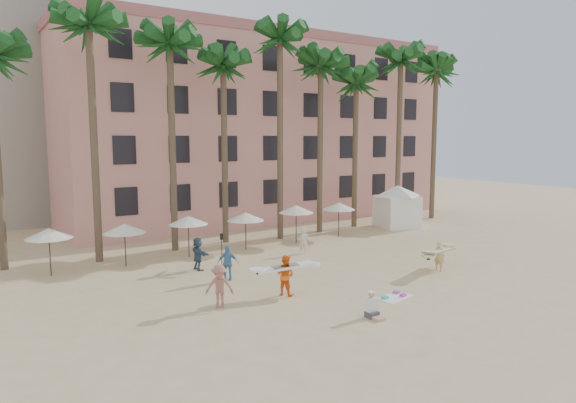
% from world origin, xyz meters
% --- Properties ---
extents(ground, '(120.00, 120.00, 0.00)m').
position_xyz_m(ground, '(0.00, 0.00, 0.00)').
color(ground, '#D1B789').
rests_on(ground, ground).
extents(pink_hotel, '(35.00, 14.00, 16.00)m').
position_xyz_m(pink_hotel, '(7.00, 26.00, 8.00)').
color(pink_hotel, '#E09288').
rests_on(pink_hotel, ground).
extents(palm_row, '(44.40, 5.40, 16.30)m').
position_xyz_m(palm_row, '(0.51, 15.00, 12.97)').
color(palm_row, brown).
rests_on(palm_row, ground).
extents(umbrella_row, '(22.50, 2.70, 2.73)m').
position_xyz_m(umbrella_row, '(-3.00, 12.50, 2.33)').
color(umbrella_row, '#332B23').
rests_on(umbrella_row, ground).
extents(cabana, '(5.43, 5.43, 3.50)m').
position_xyz_m(cabana, '(13.86, 13.37, 2.07)').
color(cabana, white).
rests_on(cabana, ground).
extents(beach_towel, '(1.97, 1.35, 0.14)m').
position_xyz_m(beach_towel, '(-0.05, -0.40, 0.03)').
color(beach_towel, white).
rests_on(beach_towel, ground).
extents(carrier_yellow, '(3.51, 1.98, 1.67)m').
position_xyz_m(carrier_yellow, '(5.57, 1.79, 0.97)').
color(carrier_yellow, tan).
rests_on(carrier_yellow, ground).
extents(carrier_white, '(2.92, 1.33, 1.94)m').
position_xyz_m(carrier_white, '(-4.16, 2.73, 1.02)').
color(carrier_white, orange).
rests_on(carrier_white, ground).
extents(beachgoers, '(10.23, 8.08, 1.93)m').
position_xyz_m(beachgoers, '(-5.76, 6.44, 0.94)').
color(beachgoers, beige).
rests_on(beachgoers, ground).
extents(paddle, '(0.18, 0.04, 2.23)m').
position_xyz_m(paddle, '(-4.95, 7.99, 1.41)').
color(paddle, black).
rests_on(paddle, ground).
extents(seated_man, '(0.49, 0.85, 1.10)m').
position_xyz_m(seated_man, '(-2.81, -1.88, 0.38)').
color(seated_man, '#3F3F4C').
rests_on(seated_man, ground).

